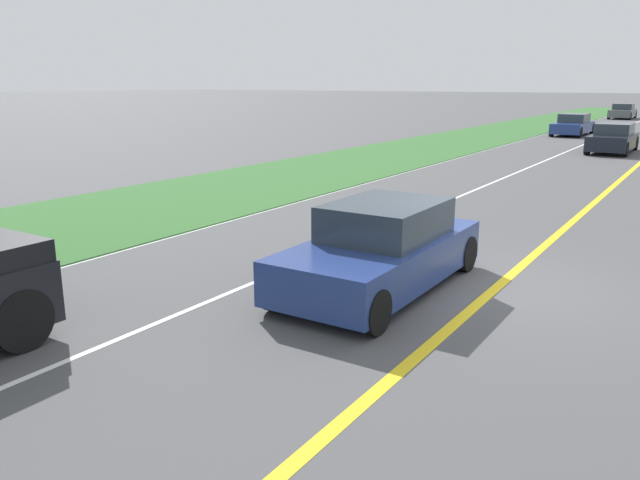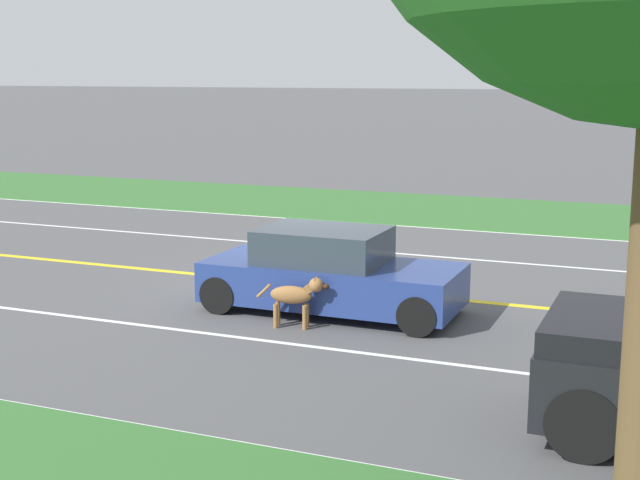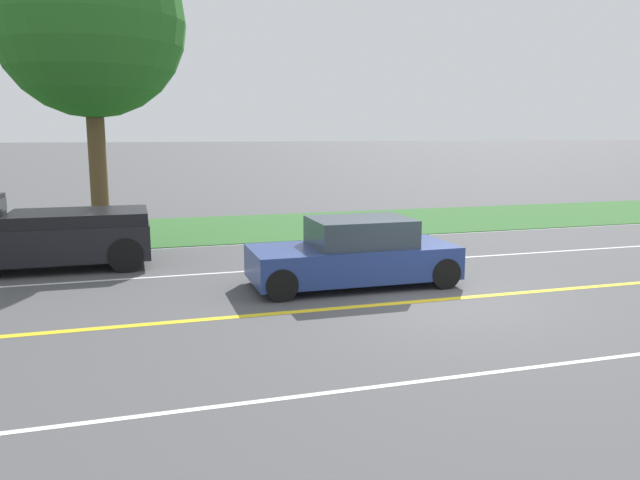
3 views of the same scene
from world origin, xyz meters
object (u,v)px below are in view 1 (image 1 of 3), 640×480
(dog, at_px, (328,246))
(car_trailing_near, at_px, (613,139))
(ego_car, at_px, (382,250))
(car_trailing_far, at_px, (623,112))
(car_trailing_mid, at_px, (573,125))

(dog, distance_m, car_trailing_near, 23.84)
(ego_car, distance_m, dog, 1.12)
(ego_car, distance_m, car_trailing_far, 55.17)
(car_trailing_near, height_order, car_trailing_mid, car_trailing_near)
(ego_car, xyz_separation_m, car_trailing_far, (3.75, -55.04, -0.02))
(car_trailing_near, distance_m, car_trailing_far, 31.31)
(car_trailing_mid, relative_size, car_trailing_far, 1.06)
(ego_car, height_order, car_trailing_mid, ego_car)
(car_trailing_near, bearing_deg, car_trailing_mid, -68.83)
(ego_car, distance_m, car_trailing_near, 23.94)
(ego_car, distance_m, car_trailing_mid, 33.70)
(car_trailing_near, height_order, car_trailing_far, car_trailing_near)
(ego_car, bearing_deg, car_trailing_mid, -83.60)
(dog, bearing_deg, car_trailing_near, -103.56)
(car_trailing_mid, height_order, car_trailing_far, car_trailing_far)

